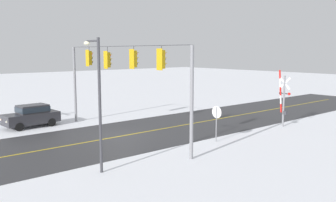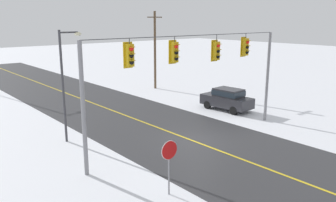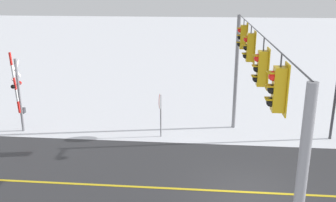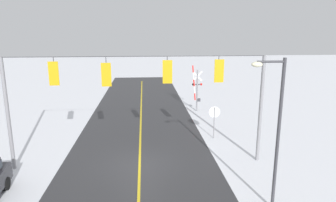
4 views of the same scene
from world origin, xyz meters
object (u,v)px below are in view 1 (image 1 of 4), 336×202
object	(u,v)px
parked_car_charcoal	(32,115)
streetlamp_near	(97,92)
stop_sign	(217,116)
railroad_crossing	(284,98)

from	to	relation	value
parked_car_charcoal	streetlamp_near	distance (m)	13.10
stop_sign	parked_car_charcoal	world-z (taller)	stop_sign
stop_sign	streetlamp_near	world-z (taller)	streetlamp_near
stop_sign	streetlamp_near	size ratio (longest dim) A/B	0.36
parked_car_charcoal	streetlamp_near	world-z (taller)	streetlamp_near
railroad_crossing	streetlamp_near	size ratio (longest dim) A/B	0.68
stop_sign	railroad_crossing	distance (m)	7.63
stop_sign	parked_car_charcoal	size ratio (longest dim) A/B	0.55
parked_car_charcoal	railroad_crossing	bearing A→B (deg)	-129.38
railroad_crossing	streetlamp_near	distance (m)	16.52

